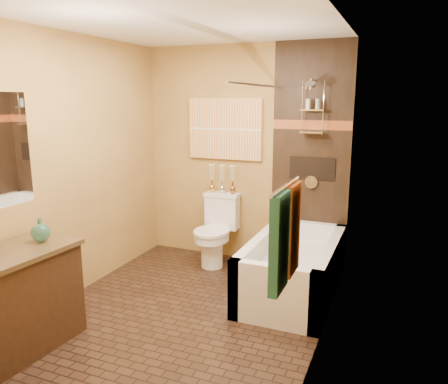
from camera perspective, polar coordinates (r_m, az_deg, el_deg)
The scene contains 22 objects.
floor at distance 4.13m, azimuth -4.91°, elevation -15.30°, with size 3.00×3.00×0.00m, color black.
wall_left at distance 4.40m, azimuth -19.26°, elevation 2.98°, with size 0.02×3.00×2.50m, color #B18E44.
wall_right at distance 3.35m, azimuth 13.27°, elevation 0.62°, with size 0.02×3.00×2.50m, color #B18E44.
wall_back at distance 5.08m, azimuth 2.61°, elevation 4.79°, with size 2.40×0.02×2.50m, color #B18E44.
wall_front at distance 2.53m, azimuth -21.24°, elevation -3.63°, with size 2.40×0.02×2.50m, color #B18E44.
ceiling at distance 3.71m, azimuth -5.66°, elevation 21.39°, with size 3.00×3.00×0.00m, color silver.
alcove_tile_back at distance 4.87m, azimuth 11.20°, elevation 4.24°, with size 0.85×0.01×2.50m, color black.
alcove_tile_right at distance 4.08m, azimuth 14.83°, elevation 2.57°, with size 0.01×1.50×2.50m, color black.
mosaic_band_back at distance 4.82m, azimuth 11.36°, elevation 8.59°, with size 0.85×0.01×0.10m, color maroon.
mosaic_band_right at distance 4.04m, azimuth 14.97°, elevation 7.76°, with size 0.01×1.50×0.10m, color maroon.
alcove_niche at distance 4.87m, azimuth 11.43°, elevation 3.05°, with size 0.50×0.01×0.25m, color black.
shower_fixtures at distance 4.72m, azimuth 11.44°, elevation 9.07°, with size 0.24×0.33×1.16m.
curtain_rod at distance 4.20m, azimuth 4.42°, elevation 13.75°, with size 0.03×0.03×1.55m, color silver.
towel_bar at distance 2.31m, azimuth 8.02°, elevation 0.77°, with size 0.02×0.02×0.55m, color silver.
towel_teal at distance 2.25m, azimuth 7.23°, elevation -6.60°, with size 0.05×0.22×0.52m, color #20686D.
towel_rust at distance 2.49m, azimuth 8.81°, elevation -4.80°, with size 0.05×0.22×0.52m, color brown.
sunset_painting at distance 5.11m, azimuth 0.12°, elevation 8.23°, with size 0.90×0.04×0.70m, color orange.
bathtub at distance 4.43m, azimuth 9.04°, elevation -10.30°, with size 0.80×1.50×0.55m.
toilet at distance 5.08m, azimuth -1.03°, elevation -4.94°, with size 0.42×0.61×0.81m.
vanity at distance 3.77m, azimuth -25.37°, elevation -12.56°, with size 0.61×0.94×0.79m.
teal_bottle at distance 3.72m, azimuth -22.87°, elevation -4.61°, with size 0.15×0.15×0.23m, color #226857, non-canonical shape.
bud_vases at distance 5.10m, azimuth -0.24°, elevation 1.81°, with size 0.33×0.07×0.33m.
Camera 1 is at (1.71, -3.24, 1.90)m, focal length 35.00 mm.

